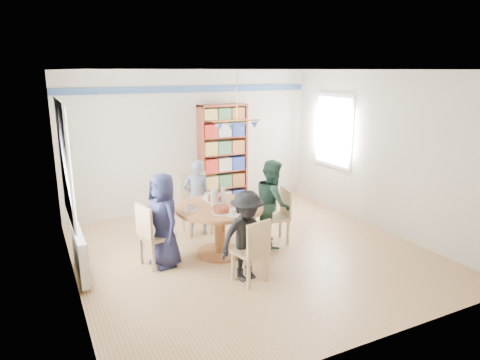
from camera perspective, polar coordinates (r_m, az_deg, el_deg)
ground at (r=6.61m, az=1.56°, el=-9.63°), size 5.00×5.00×0.00m
room_shell at (r=6.79m, az=-3.74°, el=5.53°), size 5.00×5.00×5.00m
radiator at (r=6.11m, az=-20.58°, el=-9.11°), size 0.12×1.00×0.60m
dining_table at (r=6.37m, az=-2.73°, el=-5.19°), size 1.30×1.30×0.75m
chair_left at (r=6.11m, az=-11.73°, el=-6.89°), size 0.50×0.50×0.91m
chair_right at (r=6.87m, az=5.28°, el=-4.41°), size 0.44×0.44×0.88m
chair_far at (r=7.29m, az=-6.00°, el=-2.66°), size 0.47×0.47×1.02m
chair_near at (r=5.54m, az=1.82°, el=-9.15°), size 0.46×0.46×0.87m
person_left at (r=6.07m, az=-10.17°, el=-5.29°), size 0.56×0.73×1.34m
person_right at (r=6.70m, az=4.35°, el=-3.06°), size 0.73×0.81×1.37m
person_far at (r=7.14m, az=-5.81°, el=-2.32°), size 0.52×0.39×1.29m
person_near at (r=5.60m, az=0.91°, el=-7.46°), size 0.83×0.55×1.21m
bookshelf at (r=8.56m, az=-2.29°, el=3.07°), size 0.98×0.29×2.06m
tableware at (r=6.30m, az=-3.04°, el=-2.97°), size 1.08×1.08×0.28m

